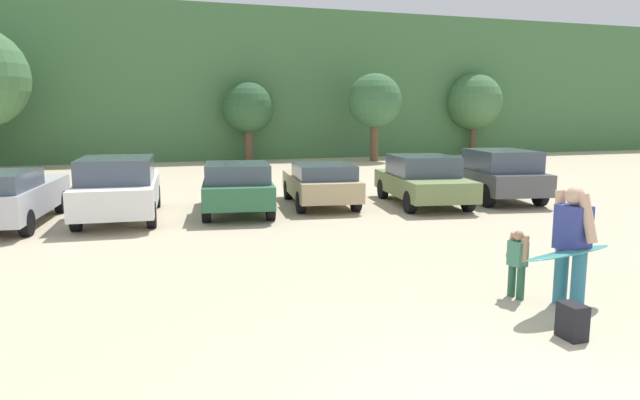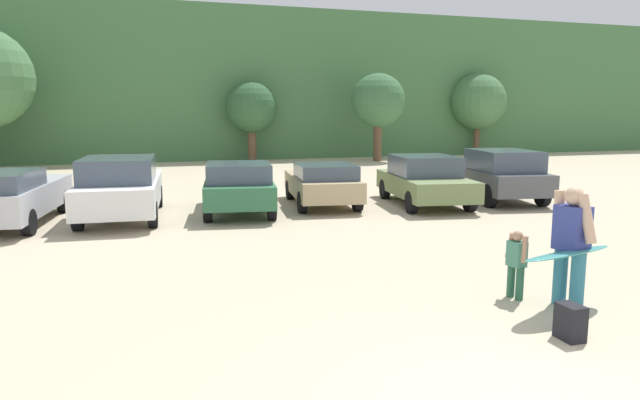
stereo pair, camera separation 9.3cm
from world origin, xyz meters
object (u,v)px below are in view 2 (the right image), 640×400
(parked_car_dark_gray, at_px, (499,174))
(person_adult, at_px, (571,240))
(parked_car_forest_green, at_px, (239,186))
(surfboard_teal, at_px, (568,253))
(parked_car_white, at_px, (121,187))
(parked_car_silver, at_px, (7,196))
(parked_car_tan, at_px, (322,183))
(parked_car_olive_green, at_px, (425,180))
(person_child, at_px, (516,260))
(backpack_dropped, at_px, (570,322))

(parked_car_dark_gray, height_order, person_adult, person_adult)
(parked_car_forest_green, relative_size, surfboard_teal, 2.41)
(parked_car_white, height_order, surfboard_teal, parked_car_white)
(parked_car_silver, distance_m, parked_car_forest_green, 5.77)
(parked_car_tan, relative_size, parked_car_dark_gray, 0.94)
(parked_car_olive_green, bearing_deg, parked_car_white, 96.06)
(parked_car_forest_green, xyz_separation_m, person_child, (2.79, -8.61, -0.18))
(parked_car_olive_green, xyz_separation_m, parked_car_dark_gray, (2.63, 0.02, 0.09))
(parked_car_olive_green, bearing_deg, parked_car_tan, 84.57)
(parked_car_dark_gray, bearing_deg, parked_car_forest_green, 98.18)
(parked_car_forest_green, height_order, person_adult, person_adult)
(parked_car_white, height_order, parked_car_olive_green, parked_car_white)
(parked_car_dark_gray, distance_m, backpack_dropped, 11.54)
(parked_car_silver, distance_m, person_adult, 12.83)
(parked_car_dark_gray, bearing_deg, backpack_dropped, 159.43)
(parked_car_olive_green, distance_m, backpack_dropped, 10.44)
(parked_car_silver, height_order, person_adult, person_adult)
(parked_car_olive_green, relative_size, person_child, 4.28)
(surfboard_teal, xyz_separation_m, backpack_dropped, (-0.68, -0.88, -0.61))
(parked_car_silver, xyz_separation_m, parked_car_dark_gray, (14.04, -0.14, 0.10))
(parked_car_tan, height_order, parked_car_dark_gray, parked_car_dark_gray)
(parked_car_olive_green, height_order, parked_car_dark_gray, parked_car_dark_gray)
(parked_car_silver, xyz_separation_m, surfboard_teal, (8.90, -9.21, 0.08))
(surfboard_teal, height_order, backpack_dropped, surfboard_teal)
(parked_car_white, bearing_deg, person_child, -141.99)
(person_adult, distance_m, surfboard_teal, 0.25)
(person_adult, relative_size, person_child, 1.68)
(parked_car_tan, xyz_separation_m, parked_car_olive_green, (3.03, -0.75, 0.08))
(surfboard_teal, bearing_deg, parked_car_tan, -101.04)
(parked_car_tan, distance_m, parked_car_dark_gray, 5.71)
(parked_car_olive_green, relative_size, parked_car_dark_gray, 1.00)
(parked_car_tan, distance_m, person_child, 9.12)
(backpack_dropped, bearing_deg, parked_car_olive_green, 72.22)
(parked_car_forest_green, xyz_separation_m, surfboard_teal, (3.13, -9.29, 0.07))
(parked_car_tan, bearing_deg, backpack_dropped, -173.99)
(parked_car_forest_green, xyz_separation_m, parked_car_olive_green, (5.64, -0.24, 0.00))
(parked_car_silver, bearing_deg, parked_car_olive_green, -84.03)
(parked_car_olive_green, bearing_deg, person_child, 169.62)
(parked_car_olive_green, height_order, backpack_dropped, parked_car_olive_green)
(parked_car_silver, xyz_separation_m, parked_car_tan, (8.38, 0.58, -0.06))
(parked_car_forest_green, bearing_deg, parked_car_white, 95.98)
(parked_car_forest_green, bearing_deg, person_adult, -152.18)
(parked_car_forest_green, relative_size, person_adult, 2.47)
(parked_car_forest_green, relative_size, parked_car_olive_green, 0.97)
(parked_car_white, relative_size, parked_car_forest_green, 1.13)
(parked_car_olive_green, height_order, surfboard_teal, parked_car_olive_green)
(parked_car_silver, xyz_separation_m, parked_car_olive_green, (11.41, -0.16, 0.01))
(person_child, bearing_deg, parked_car_silver, -53.23)
(person_adult, bearing_deg, parked_car_silver, -53.46)
(parked_car_silver, relative_size, surfboard_teal, 2.70)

